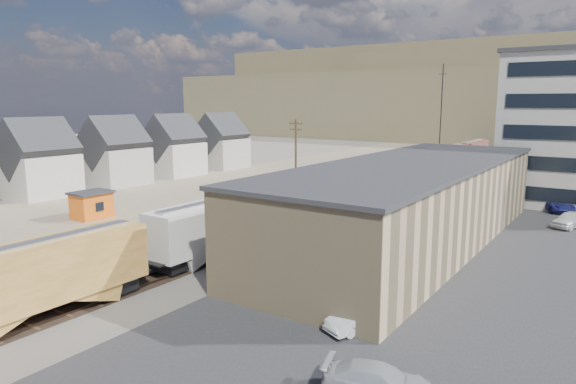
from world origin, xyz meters
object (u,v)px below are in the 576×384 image
Objects in this scene: parked_car_blue at (555,204)px; utility_pole_north at (296,153)px; parked_car_white at (360,318)px; freight_train at (350,185)px; parked_car_silver at (379,382)px; maintenance_shed at (92,205)px.

utility_pole_north is at bearing 154.44° from parked_car_blue.
parked_car_white is 0.74× the size of parked_car_blue.
freight_train reaches higher than parked_car_silver.
parked_car_silver is 0.86× the size of parked_car_blue.
parked_car_silver is at bearing -60.71° from freight_train.
freight_train is 28.78m from maintenance_shed.
parked_car_white is (36.09, -8.54, -0.84)m from maintenance_shed.
freight_train is 29.26× the size of maintenance_shed.
freight_train is 24.83× the size of parked_car_silver.
parked_car_blue is at bearing 31.01° from freight_train.
freight_train is at bearing 176.87° from parked_car_blue.
utility_pole_north is at bearing 73.25° from maintenance_shed.
utility_pole_north is at bearing 21.20° from parked_car_silver.
freight_train is 21.40× the size of parked_car_blue.
freight_train is 14.47m from utility_pole_north.
parked_car_silver is (19.17, -34.18, -2.09)m from freight_train.
freight_train is at bearing -30.34° from utility_pole_north.
maintenance_shed is at bearing -135.55° from freight_train.
maintenance_shed is (-8.23, -27.34, -3.78)m from utility_pole_north.
utility_pole_north is 45.66m from parked_car_white.
utility_pole_north is 52.19m from parked_car_silver.
parked_car_white is at bearing -61.51° from freight_train.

